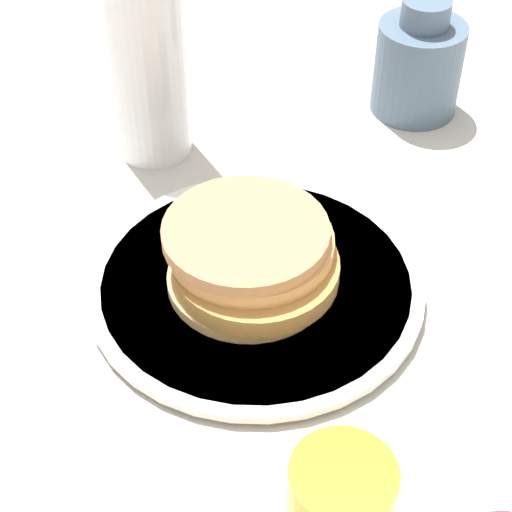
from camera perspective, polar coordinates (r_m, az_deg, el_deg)
The scene contains 6 objects.
ground_plane at distance 0.72m, azimuth -1.62°, elevation -3.19°, with size 4.00×4.00×0.00m, color #BCB7AD.
plate at distance 0.73m, azimuth -0.00°, elevation -1.90°, with size 0.28×0.28×0.01m.
pancake_stack at distance 0.70m, azimuth -0.32°, elevation -0.03°, with size 0.15×0.15×0.05m.
juice_glass at distance 0.56m, azimuth 5.58°, elevation -16.50°, with size 0.07×0.07×0.08m.
cream_jug at distance 0.93m, azimuth 10.77°, elevation 12.45°, with size 0.09×0.09×0.13m.
water_bottle_mid at distance 0.84m, azimuth -7.25°, elevation 12.61°, with size 0.07×0.07×0.21m.
Camera 1 is at (0.01, 0.50, 0.52)m, focal length 60.00 mm.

